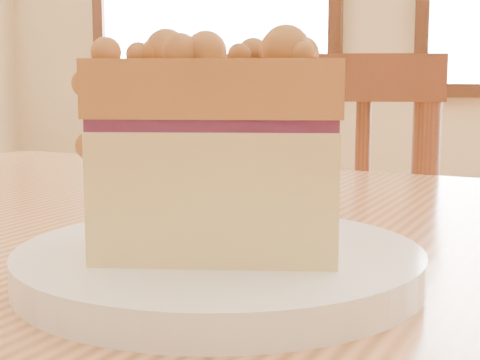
% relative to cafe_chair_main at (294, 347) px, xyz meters
% --- Properties ---
extents(cafe_chair_main, '(0.50, 0.50, 0.90)m').
position_rel_cafe_chair_main_xyz_m(cafe_chair_main, '(0.00, 0.00, 0.00)').
color(cafe_chair_main, brown).
rests_on(cafe_chair_main, ground).
extents(plate, '(0.23, 0.23, 0.02)m').
position_rel_cafe_chair_main_xyz_m(plate, '(0.17, -0.65, 0.31)').
color(plate, white).
rests_on(plate, cafe_table_main).
extents(cake_slice, '(0.15, 0.13, 0.12)m').
position_rel_cafe_chair_main_xyz_m(cake_slice, '(0.17, -0.65, 0.37)').
color(cake_slice, tan).
rests_on(cake_slice, plate).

